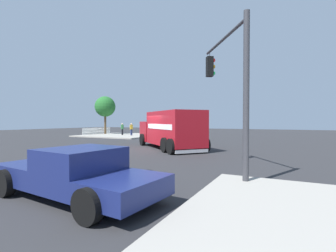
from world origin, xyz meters
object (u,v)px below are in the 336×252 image
pickup_navy (77,171)px  pedestrian_near_corner (122,128)px  pedestrian_crossing (131,128)px  delivery_truck (170,129)px  shade_tree_near (105,107)px  traffic_light_primary (230,77)px  sedan_tan (176,133)px

pickup_navy → pedestrian_near_corner: bearing=-145.2°
pedestrian_crossing → delivery_truck: bearing=46.0°
delivery_truck → pickup_navy: bearing=14.0°
pedestrian_near_corner → pedestrian_crossing: size_ratio=1.00×
pedestrian_near_corner → shade_tree_near: shade_tree_near is taller
pickup_navy → shade_tree_near: 31.52m
traffic_light_primary → shade_tree_near: (-19.48, -23.17, 0.48)m
sedan_tan → pedestrian_near_corner: pedestrian_near_corner is taller
traffic_light_primary → pedestrian_near_corner: (-18.32, -19.07, -2.71)m
pickup_navy → pedestrian_crossing: pedestrian_crossing is taller
pedestrian_near_corner → delivery_truck: bearing=49.4°
sedan_tan → pedestrian_near_corner: (0.31, -8.15, 0.46)m
delivery_truck → traffic_light_primary: traffic_light_primary is taller
sedan_tan → pedestrian_crossing: bearing=-85.0°
pickup_navy → shade_tree_near: size_ratio=0.94×
sedan_tan → pickup_navy: bearing=18.5°
traffic_light_primary → pickup_navy: traffic_light_primary is taller
traffic_light_primary → sedan_tan: bearing=-149.6°
sedan_tan → shade_tree_near: 12.81m
pickup_navy → shade_tree_near: bearing=-140.2°
delivery_truck → traffic_light_primary: size_ratio=1.35×
traffic_light_primary → shade_tree_near: bearing=-130.0°
sedan_tan → pedestrian_crossing: size_ratio=2.65×
delivery_truck → sedan_tan: 12.44m
pickup_navy → pedestrian_near_corner: (-22.91, -15.94, 0.36)m
pickup_navy → pedestrian_crossing: bearing=-147.9°
pedestrian_near_corner → pickup_navy: bearing=34.8°
delivery_truck → shade_tree_near: bearing=-125.7°
delivery_truck → pedestrian_near_corner: size_ratio=4.49×
delivery_truck → pedestrian_near_corner: bearing=-130.6°
traffic_light_primary → pedestrian_near_corner: size_ratio=3.32×
delivery_truck → shade_tree_near: size_ratio=1.31×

